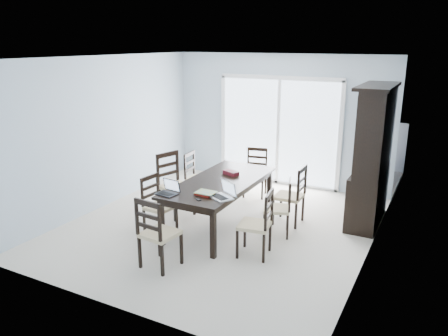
{
  "coord_description": "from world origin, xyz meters",
  "views": [
    {
      "loc": [
        3.02,
        -5.66,
        2.82
      ],
      "look_at": [
        0.06,
        0.0,
        0.96
      ],
      "focal_mm": 35.0,
      "sensor_mm": 36.0,
      "label": 1
    }
  ],
  "objects_px": {
    "dining_table": "(221,185)",
    "china_hutch": "(372,158)",
    "chair_right_far": "(295,189)",
    "laptop_dark": "(166,191)",
    "chair_end_near": "(154,226)",
    "laptop_silver": "(220,194)",
    "chair_left_near": "(155,198)",
    "game_box": "(231,173)",
    "chair_left_mid": "(172,177)",
    "chair_left_far": "(195,172)",
    "chair_end_far": "(256,167)",
    "chair_right_near": "(261,217)",
    "chair_right_mid": "(283,201)",
    "cell_phone": "(198,199)",
    "hot_tub": "(265,147)"
  },
  "relations": [
    {
      "from": "laptop_dark",
      "to": "laptop_silver",
      "type": "relative_size",
      "value": 0.78
    },
    {
      "from": "chair_right_near",
      "to": "chair_right_far",
      "type": "bearing_deg",
      "value": -10.76
    },
    {
      "from": "laptop_silver",
      "to": "china_hutch",
      "type": "bearing_deg",
      "value": 78.08
    },
    {
      "from": "chair_end_near",
      "to": "laptop_silver",
      "type": "xyz_separation_m",
      "value": [
        0.45,
        0.91,
        0.22
      ]
    },
    {
      "from": "dining_table",
      "to": "game_box",
      "type": "bearing_deg",
      "value": 89.83
    },
    {
      "from": "dining_table",
      "to": "chair_left_far",
      "type": "xyz_separation_m",
      "value": [
        -0.96,
        0.81,
        -0.12
      ]
    },
    {
      "from": "chair_right_near",
      "to": "chair_end_far",
      "type": "xyz_separation_m",
      "value": [
        -1.06,
        2.27,
        -0.02
      ]
    },
    {
      "from": "dining_table",
      "to": "chair_end_near",
      "type": "xyz_separation_m",
      "value": [
        -0.09,
        -1.6,
        -0.08
      ]
    },
    {
      "from": "dining_table",
      "to": "game_box",
      "type": "distance_m",
      "value": 0.37
    },
    {
      "from": "chair_right_far",
      "to": "cell_phone",
      "type": "distance_m",
      "value": 1.74
    },
    {
      "from": "dining_table",
      "to": "china_hutch",
      "type": "height_order",
      "value": "china_hutch"
    },
    {
      "from": "chair_left_near",
      "to": "chair_right_near",
      "type": "relative_size",
      "value": 0.95
    },
    {
      "from": "chair_right_far",
      "to": "laptop_dark",
      "type": "bearing_deg",
      "value": 136.82
    },
    {
      "from": "chair_right_far",
      "to": "chair_left_mid",
      "type": "bearing_deg",
      "value": 103.65
    },
    {
      "from": "laptop_silver",
      "to": "hot_tub",
      "type": "relative_size",
      "value": 0.21
    },
    {
      "from": "chair_right_near",
      "to": "chair_right_far",
      "type": "xyz_separation_m",
      "value": [
        0.05,
        1.25,
        0.02
      ]
    },
    {
      "from": "chair_left_near",
      "to": "chair_end_near",
      "type": "distance_m",
      "value": 1.17
    },
    {
      "from": "chair_end_far",
      "to": "laptop_silver",
      "type": "xyz_separation_m",
      "value": [
        0.47,
        -2.31,
        0.26
      ]
    },
    {
      "from": "game_box",
      "to": "chair_right_mid",
      "type": "bearing_deg",
      "value": -12.62
    },
    {
      "from": "chair_left_mid",
      "to": "chair_left_far",
      "type": "bearing_deg",
      "value": -162.4
    },
    {
      "from": "dining_table",
      "to": "laptop_silver",
      "type": "xyz_separation_m",
      "value": [
        0.36,
        -0.69,
        0.13
      ]
    },
    {
      "from": "chair_left_near",
      "to": "chair_right_mid",
      "type": "relative_size",
      "value": 1.01
    },
    {
      "from": "laptop_silver",
      "to": "hot_tub",
      "type": "bearing_deg",
      "value": 133.1
    },
    {
      "from": "chair_right_far",
      "to": "chair_end_far",
      "type": "distance_m",
      "value": 1.5
    },
    {
      "from": "dining_table",
      "to": "china_hutch",
      "type": "bearing_deg",
      "value": 31.71
    },
    {
      "from": "chair_right_mid",
      "to": "chair_left_mid",
      "type": "bearing_deg",
      "value": 71.1
    },
    {
      "from": "chair_right_far",
      "to": "game_box",
      "type": "bearing_deg",
      "value": 103.43
    },
    {
      "from": "chair_right_near",
      "to": "game_box",
      "type": "relative_size",
      "value": 4.18
    },
    {
      "from": "chair_right_far",
      "to": "laptop_silver",
      "type": "distance_m",
      "value": 1.46
    },
    {
      "from": "laptop_dark",
      "to": "china_hutch",
      "type": "bearing_deg",
      "value": 49.26
    },
    {
      "from": "chair_left_far",
      "to": "laptop_dark",
      "type": "relative_size",
      "value": 3.31
    },
    {
      "from": "china_hutch",
      "to": "cell_phone",
      "type": "distance_m",
      "value": 2.87
    },
    {
      "from": "chair_right_near",
      "to": "laptop_silver",
      "type": "distance_m",
      "value": 0.64
    },
    {
      "from": "dining_table",
      "to": "chair_left_near",
      "type": "xyz_separation_m",
      "value": [
        -0.77,
        -0.65,
        -0.13
      ]
    },
    {
      "from": "chair_left_near",
      "to": "laptop_dark",
      "type": "relative_size",
      "value": 3.25
    },
    {
      "from": "chair_right_near",
      "to": "china_hutch",
      "type": "bearing_deg",
      "value": -38.04
    },
    {
      "from": "chair_right_far",
      "to": "chair_end_near",
      "type": "bearing_deg",
      "value": 152.76
    },
    {
      "from": "cell_phone",
      "to": "chair_left_far",
      "type": "bearing_deg",
      "value": 155.05
    },
    {
      "from": "china_hutch",
      "to": "chair_end_near",
      "type": "distance_m",
      "value": 3.58
    },
    {
      "from": "chair_left_far",
      "to": "chair_end_far",
      "type": "xyz_separation_m",
      "value": [
        0.86,
        0.81,
        -0.0
      ]
    },
    {
      "from": "chair_right_mid",
      "to": "hot_tub",
      "type": "bearing_deg",
      "value": 6.37
    },
    {
      "from": "chair_right_mid",
      "to": "chair_right_far",
      "type": "height_order",
      "value": "chair_right_far"
    },
    {
      "from": "china_hutch",
      "to": "laptop_dark",
      "type": "height_order",
      "value": "china_hutch"
    },
    {
      "from": "chair_left_mid",
      "to": "chair_right_far",
      "type": "distance_m",
      "value": 2.03
    },
    {
      "from": "chair_right_mid",
      "to": "laptop_dark",
      "type": "relative_size",
      "value": 3.22
    },
    {
      "from": "game_box",
      "to": "laptop_silver",
      "type": "bearing_deg",
      "value": -70.71
    },
    {
      "from": "china_hutch",
      "to": "chair_left_far",
      "type": "distance_m",
      "value": 3.06
    },
    {
      "from": "chair_left_far",
      "to": "cell_phone",
      "type": "xyz_separation_m",
      "value": [
        1.09,
        -1.69,
        0.21
      ]
    },
    {
      "from": "dining_table",
      "to": "chair_left_mid",
      "type": "height_order",
      "value": "chair_left_mid"
    },
    {
      "from": "chair_end_far",
      "to": "hot_tub",
      "type": "xyz_separation_m",
      "value": [
        -0.63,
        1.96,
        -0.1
      ]
    }
  ]
}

